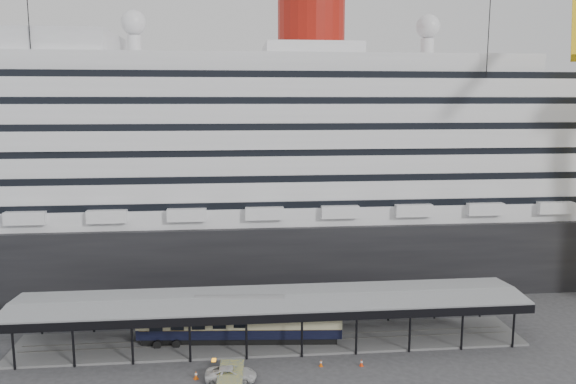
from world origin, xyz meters
name	(u,v)px	position (x,y,z in m)	size (l,w,h in m)	color
ground	(275,362)	(0.00, 0.00, 0.00)	(200.00, 200.00, 0.00)	#373739
cruise_ship	(259,155)	(0.05, 32.00, 18.35)	(130.00, 30.00, 43.90)	black
platform_canopy	(272,321)	(0.00, 5.00, 2.36)	(56.00, 9.18, 5.30)	slate
port_truck	(231,374)	(-4.51, -3.55, 0.68)	(2.26, 4.89, 1.36)	silver
pullman_carriage	(240,320)	(-3.50, 5.00, 2.66)	(22.47, 4.74, 21.90)	black
traffic_cone_left	(196,375)	(-7.87, -2.82, 0.41)	(0.57, 0.57, 0.83)	#EF5B0D
traffic_cone_mid	(321,363)	(4.54, -1.42, 0.36)	(0.43, 0.43, 0.73)	#D8540C
traffic_cone_right	(361,363)	(8.63, -1.76, 0.36)	(0.44, 0.44, 0.73)	#E73A0C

